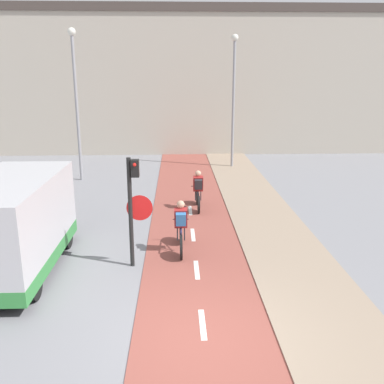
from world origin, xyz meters
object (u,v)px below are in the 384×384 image
object	(u,v)px
traffic_light_pole	(134,200)
van	(13,227)
street_lamp_sidewalk	(234,88)
cyclist_near	(181,228)
street_lamp_far	(76,90)
cyclist_far	(198,191)

from	to	relation	value
traffic_light_pole	van	distance (m)	3.09
street_lamp_sidewalk	van	bearing A→B (deg)	-119.49
traffic_light_pole	street_lamp_sidewalk	xyz separation A→B (m)	(4.13, 12.45, 2.39)
traffic_light_pole	van	xyz separation A→B (m)	(-3.02, -0.19, -0.62)
street_lamp_sidewalk	cyclist_near	distance (m)	12.43
street_lamp_far	cyclist_far	xyz separation A→B (m)	(5.36, -4.87, -3.50)
traffic_light_pole	street_lamp_far	world-z (taller)	street_lamp_far
traffic_light_pole	cyclist_far	xyz separation A→B (m)	(1.89, 4.86, -1.10)
cyclist_near	van	xyz separation A→B (m)	(-4.23, -1.07, 0.47)
traffic_light_pole	street_lamp_far	bearing A→B (deg)	109.60
cyclist_near	van	bearing A→B (deg)	-165.81
street_lamp_far	cyclist_near	xyz separation A→B (m)	(4.67, -8.85, -3.49)
street_lamp_far	van	distance (m)	10.38
street_lamp_far	van	xyz separation A→B (m)	(0.45, -9.92, -3.02)
street_lamp_far	traffic_light_pole	bearing A→B (deg)	-70.40
street_lamp_far	street_lamp_sidewalk	world-z (taller)	street_lamp_far
cyclist_far	traffic_light_pole	bearing A→B (deg)	-111.24
van	traffic_light_pole	bearing A→B (deg)	3.53
street_lamp_far	cyclist_near	bearing A→B (deg)	-62.17
cyclist_near	cyclist_far	world-z (taller)	cyclist_near
traffic_light_pole	cyclist_near	bearing A→B (deg)	36.20
street_lamp_sidewalk	van	world-z (taller)	street_lamp_sidewalk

